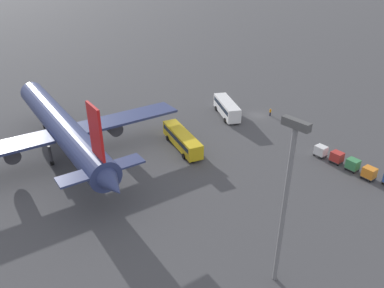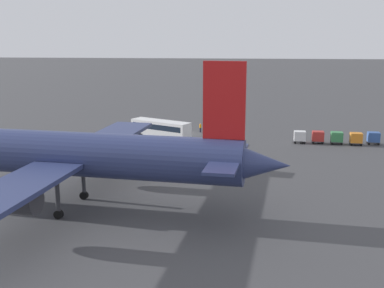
% 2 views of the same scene
% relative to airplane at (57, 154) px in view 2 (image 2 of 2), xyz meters
% --- Properties ---
extents(ground_plane, '(600.00, 600.00, 0.00)m').
position_rel_airplane_xyz_m(ground_plane, '(-9.66, -40.22, -5.86)').
color(ground_plane, '#424244').
extents(airplane, '(48.44, 41.93, 15.61)m').
position_rel_airplane_xyz_m(airplane, '(0.00, 0.00, 0.00)').
color(airplane, navy).
rests_on(airplane, ground).
extents(shuttle_bus_near, '(11.20, 7.67, 3.36)m').
position_rel_airplane_xyz_m(shuttle_bus_near, '(-5.19, -34.91, -3.86)').
color(shuttle_bus_near, white).
rests_on(shuttle_bus_near, ground).
extents(shuttle_bus_far, '(12.97, 6.10, 3.11)m').
position_rel_airplane_xyz_m(shuttle_bus_far, '(-10.56, -17.83, -3.99)').
color(shuttle_bus_far, gold).
rests_on(shuttle_bus_far, ground).
extents(worker_person, '(0.38, 0.38, 1.74)m').
position_rel_airplane_xyz_m(worker_person, '(-11.55, -42.18, -4.99)').
color(worker_person, '#1E1E2D').
rests_on(worker_person, ground).
extents(cargo_cart_blue, '(2.09, 1.79, 2.06)m').
position_rel_airplane_xyz_m(cargo_cart_blue, '(-41.35, -34.70, -4.67)').
color(cargo_cart_blue, '#38383D').
rests_on(cargo_cart_blue, ground).
extents(cargo_cart_orange, '(2.09, 1.79, 2.06)m').
position_rel_airplane_xyz_m(cargo_cart_orange, '(-38.29, -33.78, -4.67)').
color(cargo_cart_orange, '#38383D').
rests_on(cargo_cart_orange, ground).
extents(cargo_cart_green, '(2.09, 1.79, 2.06)m').
position_rel_airplane_xyz_m(cargo_cart_green, '(-35.24, -34.27, -4.67)').
color(cargo_cart_green, '#38383D').
rests_on(cargo_cart_green, ground).
extents(cargo_cart_red, '(2.09, 1.79, 2.06)m').
position_rel_airplane_xyz_m(cargo_cart_red, '(-32.18, -34.53, -4.67)').
color(cargo_cart_red, '#38383D').
rests_on(cargo_cart_red, ground).
extents(cargo_cart_white, '(2.09, 1.79, 2.06)m').
position_rel_airplane_xyz_m(cargo_cart_white, '(-29.13, -34.40, -4.67)').
color(cargo_cart_white, '#38383D').
rests_on(cargo_cart_white, ground).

